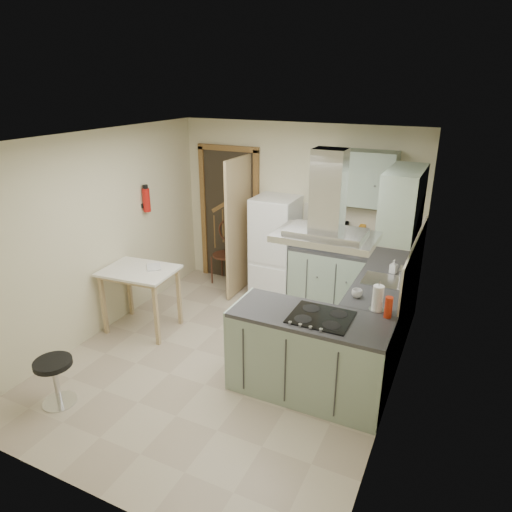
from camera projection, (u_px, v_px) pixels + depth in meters
The scene contains 28 objects.
floor at pixel (229, 359), 5.31m from camera, with size 4.20×4.20×0.00m, color #B3A48B.
ceiling at pixel (224, 139), 4.40m from camera, with size 4.20×4.20×0.00m, color silver.
back_wall at pixel (297, 211), 6.62m from camera, with size 3.60×3.60×0.00m, color beige.
left_wall at pixel (98, 236), 5.58m from camera, with size 4.20×4.20×0.00m, color beige.
right_wall at pixel (400, 290), 4.13m from camera, with size 4.20×4.20×0.00m, color beige.
doorway at pixel (229, 216), 7.11m from camera, with size 1.10×0.12×2.10m, color brown.
fridge at pixel (275, 248), 6.63m from camera, with size 0.60×0.60×1.50m, color white.
counter_back at pixel (331, 277), 6.39m from camera, with size 1.08×0.60×0.90m, color #9EB2A0.
counter_right at pixel (382, 309), 5.49m from camera, with size 0.60×1.95×0.90m, color #9EB2A0.
splashback at pixel (361, 227), 6.26m from camera, with size 1.68×0.02×0.50m, color beige.
wall_cabinet_back at pixel (362, 178), 5.88m from camera, with size 0.85×0.35×0.70m, color #9EB2A0.
wall_cabinet_right at pixel (403, 203), 4.70m from camera, with size 0.35×0.90×0.70m, color #9EB2A0.
peninsula at pixel (309, 355), 4.58m from camera, with size 1.55×0.65×0.90m, color #9EB2A0.
hob at pixel (321, 317), 4.38m from camera, with size 0.58×0.50×0.01m, color black.
extractor_hood at pixel (326, 237), 4.08m from camera, with size 0.90×0.55×0.10m, color silver.
sink at pixel (383, 280), 5.18m from camera, with size 0.45×0.40×0.01m, color silver.
fire_extinguisher at pixel (146, 200), 6.22m from camera, with size 0.10×0.10×0.32m, color #B2140F.
drop_leaf_table at pixel (142, 299), 5.82m from camera, with size 0.89×0.66×0.83m, color tan.
bentwood_chair at pixel (225, 255), 7.19m from camera, with size 0.40×0.40×0.90m, color #51241B.
stool at pixel (56, 382), 4.51m from camera, with size 0.37×0.37×0.49m, color black.
microwave at pixel (326, 234), 6.28m from camera, with size 0.56×0.38×0.31m, color black.
kettle at pixel (357, 242), 6.12m from camera, with size 0.13×0.13×0.19m, color white.
cereal_box at pixel (361, 236), 6.21m from camera, with size 0.08×0.19×0.29m, color orange.
soap_bottle at pixel (394, 267), 5.36m from camera, with size 0.07×0.08×0.16m, color #A8A7B3.
paper_towel at pixel (378, 298), 4.47m from camera, with size 0.11×0.11×0.27m, color white.
cup at pixel (357, 293), 4.78m from camera, with size 0.11×0.11×0.09m, color white.
red_bottle at pixel (388, 307), 4.35m from camera, with size 0.07×0.07×0.21m, color red.
book at pixel (147, 265), 5.68m from camera, with size 0.17×0.23×0.10m, color #8C2E43.
Camera 1 is at (2.23, -3.94, 3.04)m, focal length 32.00 mm.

